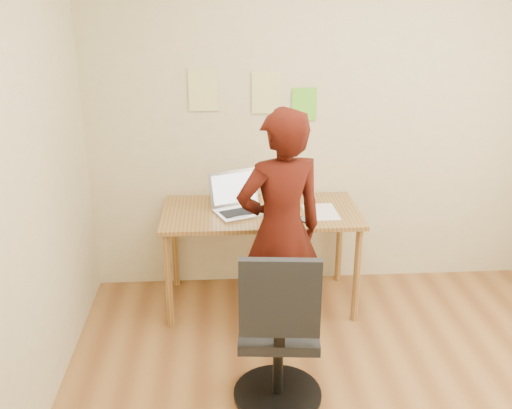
{
  "coord_description": "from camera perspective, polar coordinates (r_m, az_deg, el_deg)",
  "views": [
    {
      "loc": [
        -0.76,
        -2.39,
        2.22
      ],
      "look_at": [
        -0.55,
        0.95,
        0.95
      ],
      "focal_mm": 40.0,
      "sensor_mm": 36.0,
      "label": 1
    }
  ],
  "objects": [
    {
      "name": "wall_note_right",
      "position": [
        4.25,
        4.84,
        9.96
      ],
      "size": [
        0.18,
        0.0,
        0.24
      ],
      "primitive_type": "cube",
      "color": "#66CF2E",
      "rests_on": "room"
    },
    {
      "name": "desk",
      "position": [
        4.09,
        0.47,
        -1.74
      ],
      "size": [
        1.4,
        0.7,
        0.74
      ],
      "color": "olive",
      "rests_on": "ground"
    },
    {
      "name": "room",
      "position": [
        2.66,
        13.19,
        1.08
      ],
      "size": [
        3.58,
        3.58,
        2.78
      ],
      "color": "brown",
      "rests_on": "ground"
    },
    {
      "name": "phone",
      "position": [
        3.9,
        4.84,
        -1.56
      ],
      "size": [
        0.11,
        0.13,
        0.01
      ],
      "rotation": [
        0.0,
        0.0,
        0.59
      ],
      "color": "black",
      "rests_on": "desk"
    },
    {
      "name": "paper_sheet",
      "position": [
        4.06,
        6.48,
        -0.73
      ],
      "size": [
        0.23,
        0.33,
        0.0
      ],
      "primitive_type": "cube",
      "rotation": [
        0.0,
        0.0,
        0.02
      ],
      "color": "white",
      "rests_on": "desk"
    },
    {
      "name": "laptop",
      "position": [
        4.04,
        -1.66,
        0.07
      ],
      "size": [
        0.46,
        0.44,
        0.26
      ],
      "rotation": [
        0.0,
        0.0,
        0.39
      ],
      "color": "silver",
      "rests_on": "desk"
    },
    {
      "name": "wall_note_left",
      "position": [
        4.19,
        -5.32,
        11.31
      ],
      "size": [
        0.21,
        0.0,
        0.3
      ],
      "primitive_type": "cube",
      "color": "#DFD585",
      "rests_on": "room"
    },
    {
      "name": "wall_note_mid",
      "position": [
        4.2,
        1.03,
        11.1
      ],
      "size": [
        0.21,
        0.0,
        0.3
      ],
      "primitive_type": "cube",
      "color": "#DFD585",
      "rests_on": "room"
    },
    {
      "name": "person",
      "position": [
        3.58,
        2.46,
        -2.74
      ],
      "size": [
        0.66,
        0.53,
        1.59
      ],
      "primitive_type": "imported",
      "rotation": [
        0.0,
        0.0,
        3.43
      ],
      "color": "#340C07",
      "rests_on": "ground"
    },
    {
      "name": "office_chair",
      "position": [
        3.2,
        2.28,
        -13.46
      ],
      "size": [
        0.51,
        0.51,
        0.98
      ],
      "rotation": [
        0.0,
        0.0,
        -0.09
      ],
      "color": "black",
      "rests_on": "ground"
    }
  ]
}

